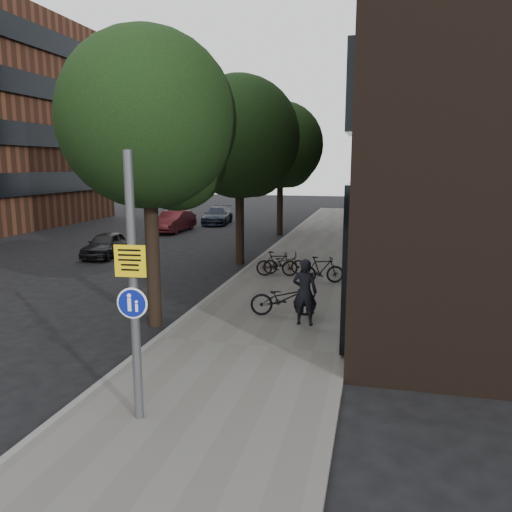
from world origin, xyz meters
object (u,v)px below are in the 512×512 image
(signpost, at_px, (134,289))
(parked_bike_facade_near, at_px, (283,299))
(parked_car_near, at_px, (106,245))
(pedestrian, at_px, (305,292))

(signpost, relative_size, parked_bike_facade_near, 2.40)
(signpost, height_order, parked_bike_facade_near, signpost)
(parked_car_near, bearing_deg, signpost, -62.91)
(signpost, xyz_separation_m, parked_bike_facade_near, (1.28, 6.08, -1.70))
(signpost, height_order, pedestrian, signpost)
(signpost, xyz_separation_m, parked_car_near, (-8.37, 13.49, -1.73))
(pedestrian, bearing_deg, signpost, 71.25)
(pedestrian, relative_size, parked_bike_facade_near, 0.96)
(parked_car_near, bearing_deg, parked_bike_facade_near, -42.24)
(parked_bike_facade_near, bearing_deg, pedestrian, -147.29)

